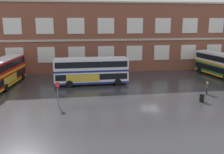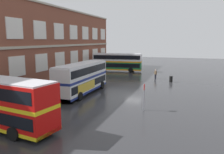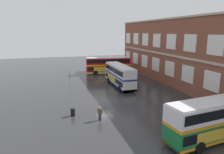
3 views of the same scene
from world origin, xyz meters
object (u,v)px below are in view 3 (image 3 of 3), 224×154
at_px(waiting_passenger, 100,113).
at_px(bus_stand_flag, 70,76).
at_px(double_decker_near, 108,65).
at_px(double_decker_middle, 120,75).
at_px(station_litter_bin, 73,112).
at_px(double_decker_far, 217,118).

bearing_deg(waiting_passenger, bus_stand_flag, -175.48).
xyz_separation_m(waiting_passenger, bus_stand_flag, (-19.19, -1.52, 0.70)).
distance_m(double_decker_near, double_decker_middle, 12.77).
bearing_deg(station_litter_bin, bus_stand_flag, 175.20).
xyz_separation_m(double_decker_far, bus_stand_flag, (-26.90, -11.33, -0.51)).
distance_m(double_decker_near, station_litter_bin, 27.82).
height_order(double_decker_far, bus_stand_flag, double_decker_far).
height_order(double_decker_near, bus_stand_flag, double_decker_near).
distance_m(double_decker_far, station_litter_bin, 16.26).
xyz_separation_m(double_decker_near, double_decker_middle, (12.70, -1.37, 0.00)).
height_order(double_decker_middle, double_decker_far, same).
height_order(bus_stand_flag, station_litter_bin, bus_stand_flag).
height_order(waiting_passenger, bus_stand_flag, bus_stand_flag).
height_order(double_decker_middle, station_litter_bin, double_decker_middle).
height_order(double_decker_far, station_litter_bin, double_decker_far).
bearing_deg(double_decker_far, waiting_passenger, -128.17).
height_order(double_decker_near, station_litter_bin, double_decker_near).
relative_size(double_decker_middle, station_litter_bin, 10.69).
bearing_deg(waiting_passenger, station_litter_bin, -127.53).
xyz_separation_m(double_decker_middle, bus_stand_flag, (-4.55, -9.12, -0.51)).
distance_m(double_decker_far, bus_stand_flag, 29.20).
bearing_deg(double_decker_middle, station_litter_bin, -40.41).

